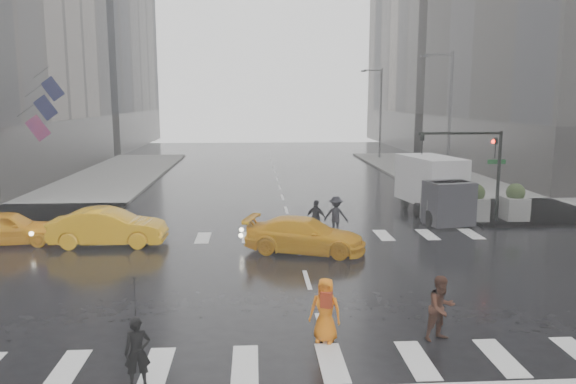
{
  "coord_description": "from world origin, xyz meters",
  "views": [
    {
      "loc": [
        -1.76,
        -18.04,
        6.02
      ],
      "look_at": [
        -0.52,
        2.0,
        2.67
      ],
      "focal_mm": 35.0,
      "sensor_mm": 36.0,
      "label": 1
    }
  ],
  "objects": [
    {
      "name": "ground",
      "position": [
        0.0,
        0.0,
        0.0
      ],
      "size": [
        120.0,
        120.0,
        0.0
      ],
      "primitive_type": "plane",
      "color": "black",
      "rests_on": "ground"
    },
    {
      "name": "street_lamp_near",
      "position": [
        10.87,
        18.0,
        4.95
      ],
      "size": [
        2.15,
        0.22,
        9.0
      ],
      "color": "#59595B",
      "rests_on": "ground"
    },
    {
      "name": "pedestrian_far_a",
      "position": [
        0.97,
        5.99,
        0.81
      ],
      "size": [
        1.12,
        0.98,
        1.63
      ],
      "primitive_type": "imported",
      "rotation": [
        0.0,
        0.0,
        2.62
      ],
      "color": "black",
      "rests_on": "ground"
    },
    {
      "name": "planter_east",
      "position": [
        11.0,
        8.2,
        0.98
      ],
      "size": [
        1.1,
        1.1,
        1.8
      ],
      "color": "gray",
      "rests_on": "ground"
    },
    {
      "name": "taxi_front",
      "position": [
        -12.02,
        5.35,
        0.72
      ],
      "size": [
        4.39,
        2.21,
        1.43
      ],
      "primitive_type": "imported",
      "rotation": [
        0.0,
        0.0,
        1.7
      ],
      "color": "#F6A60C",
      "rests_on": "ground"
    },
    {
      "name": "taxi_mid",
      "position": [
        -7.78,
        5.0,
        0.77
      ],
      "size": [
        4.69,
        1.69,
        1.54
      ],
      "primitive_type": "imported",
      "rotation": [
        0.0,
        0.0,
        1.56
      ],
      "color": "#F6A60C",
      "rests_on": "ground"
    },
    {
      "name": "traffic_signal_pole",
      "position": [
        9.01,
        8.01,
        3.22
      ],
      "size": [
        4.45,
        0.42,
        4.5
      ],
      "color": "black",
      "rests_on": "ground"
    },
    {
      "name": "box_truck",
      "position": [
        7.5,
        9.75,
        1.62
      ],
      "size": [
        2.14,
        5.71,
        3.03
      ],
      "rotation": [
        0.0,
        0.0,
        0.19
      ],
      "color": "silver",
      "rests_on": "ground"
    },
    {
      "name": "road_markings",
      "position": [
        0.0,
        0.0,
        0.01
      ],
      "size": [
        18.0,
        48.0,
        0.01
      ],
      "primitive_type": null,
      "color": "silver",
      "rests_on": "ground"
    },
    {
      "name": "flag_cluster",
      "position": [
        -15.08,
        18.5,
        5.64
      ],
      "size": [
        2.87,
        3.06,
        4.69
      ],
      "color": "#59595B",
      "rests_on": "ground"
    },
    {
      "name": "taxi_rear",
      "position": [
        0.25,
        3.43,
        0.69
      ],
      "size": [
        4.6,
        3.09,
        1.38
      ],
      "primitive_type": "imported",
      "rotation": [
        0.0,
        0.0,
        1.27
      ],
      "color": "#F6A60C",
      "rests_on": "ground"
    },
    {
      "name": "planter_west",
      "position": [
        7.0,
        8.2,
        0.98
      ],
      "size": [
        1.1,
        1.1,
        1.8
      ],
      "color": "gray",
      "rests_on": "ground"
    },
    {
      "name": "pedestrian_black",
      "position": [
        -4.24,
        -6.8,
        1.66
      ],
      "size": [
        1.1,
        1.12,
        2.43
      ],
      "rotation": [
        0.0,
        0.0,
        0.16
      ],
      "color": "black",
      "rests_on": "ground"
    },
    {
      "name": "pedestrian_brown",
      "position": [
        2.9,
        -4.93,
        0.83
      ],
      "size": [
        0.99,
        0.89,
        1.67
      ],
      "primitive_type": "imported",
      "rotation": [
        0.0,
        0.0,
        0.39
      ],
      "color": "#412217",
      "rests_on": "ground"
    },
    {
      "name": "building_ne_far",
      "position": [
        29.0,
        56.0,
        16.27
      ],
      "size": [
        26.05,
        26.05,
        36.0
      ],
      "color": "gray",
      "rests_on": "ground"
    },
    {
      "name": "planter_mid",
      "position": [
        9.0,
        8.2,
        0.98
      ],
      "size": [
        1.1,
        1.1,
        1.8
      ],
      "color": "gray",
      "rests_on": "ground"
    },
    {
      "name": "pedestrian_orange",
      "position": [
        -0.01,
        -4.84,
        0.83
      ],
      "size": [
        0.93,
        0.77,
        1.64
      ],
      "rotation": [
        0.0,
        0.0,
        -0.37
      ],
      "color": "orange",
      "rests_on": "ground"
    },
    {
      "name": "sidewalk_ne",
      "position": [
        19.5,
        17.5,
        0.07
      ],
      "size": [
        35.0,
        35.0,
        0.15
      ],
      "primitive_type": "cube",
      "color": "gray",
      "rests_on": "ground"
    },
    {
      "name": "street_lamp_far",
      "position": [
        10.87,
        38.0,
        4.95
      ],
      "size": [
        2.15,
        0.22,
        9.0
      ],
      "color": "#59595B",
      "rests_on": "ground"
    },
    {
      "name": "pedestrian_far_b",
      "position": [
        1.89,
        6.31,
        0.86
      ],
      "size": [
        1.25,
        0.93,
        1.72
      ],
      "primitive_type": "imported",
      "rotation": [
        0.0,
        0.0,
        2.83
      ],
      "color": "black",
      "rests_on": "ground"
    }
  ]
}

